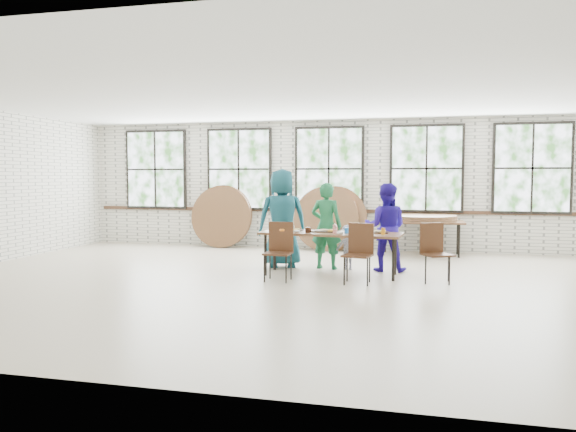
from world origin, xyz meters
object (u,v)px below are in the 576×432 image
at_px(dining_table, 331,235).
at_px(chair_near_right, 359,248).
at_px(storage_table, 421,223).
at_px(chair_near_left, 279,246).

height_order(dining_table, chair_near_right, chair_near_right).
xyz_separation_m(dining_table, storage_table, (1.49, 2.93, -0.00)).
height_order(dining_table, storage_table, same).
bearing_deg(storage_table, chair_near_right, -107.12).
bearing_deg(chair_near_right, storage_table, 86.73).
bearing_deg(chair_near_right, chair_near_left, -165.95).
distance_m(dining_table, storage_table, 3.29).
distance_m(chair_near_left, chair_near_right, 1.30).
relative_size(dining_table, chair_near_left, 2.59).
bearing_deg(chair_near_left, storage_table, 59.58).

